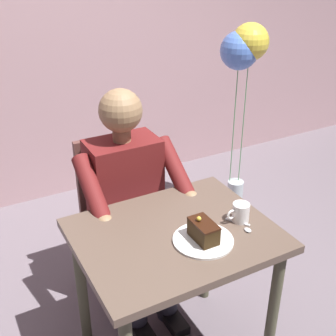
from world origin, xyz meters
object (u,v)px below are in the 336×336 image
(coffee_cup, at_px, (240,212))
(dessert_spoon, at_px, (243,226))
(dining_table, at_px, (175,254))
(balloon_display, at_px, (243,62))
(cake_slice, at_px, (203,231))
(chair, at_px, (119,210))
(seated_person, at_px, (131,202))

(coffee_cup, distance_m, dessert_spoon, 0.06)
(dessert_spoon, bearing_deg, dining_table, -21.76)
(coffee_cup, bearing_deg, balloon_display, -126.57)
(cake_slice, xyz_separation_m, dessert_spoon, (-0.20, -0.00, -0.05))
(chair, distance_m, dessert_spoon, 0.83)
(cake_slice, bearing_deg, coffee_cup, -167.79)
(seated_person, bearing_deg, dessert_spoon, 115.50)
(chair, height_order, cake_slice, chair)
(dessert_spoon, distance_m, balloon_display, 1.40)
(chair, distance_m, balloon_display, 1.28)
(dining_table, height_order, cake_slice, cake_slice)
(dining_table, height_order, dessert_spoon, dessert_spoon)
(seated_person, height_order, balloon_display, balloon_display)
(coffee_cup, relative_size, balloon_display, 0.08)
(chair, height_order, dessert_spoon, chair)
(cake_slice, height_order, dessert_spoon, cake_slice)
(chair, bearing_deg, cake_slice, 95.25)
(dessert_spoon, bearing_deg, balloon_display, -125.98)
(coffee_cup, height_order, dessert_spoon, coffee_cup)
(seated_person, bearing_deg, dining_table, 90.00)
(seated_person, distance_m, balloon_display, 1.28)
(cake_slice, relative_size, balloon_display, 0.10)
(chair, relative_size, coffee_cup, 8.15)
(chair, distance_m, coffee_cup, 0.81)
(cake_slice, distance_m, coffee_cup, 0.22)
(seated_person, xyz_separation_m, coffee_cup, (-0.29, 0.52, 0.15))
(seated_person, xyz_separation_m, dessert_spoon, (-0.27, 0.57, 0.11))
(dining_table, relative_size, cake_slice, 6.13)
(balloon_display, bearing_deg, chair, 18.27)
(dessert_spoon, bearing_deg, coffee_cup, -110.01)
(seated_person, xyz_separation_m, cake_slice, (-0.07, 0.57, 0.16))
(chair, xyz_separation_m, cake_slice, (-0.07, 0.74, 0.30))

